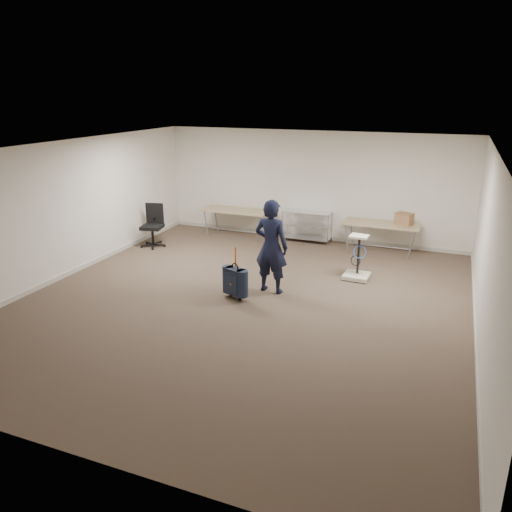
% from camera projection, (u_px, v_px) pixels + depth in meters
% --- Properties ---
extents(ground, '(9.00, 9.00, 0.00)m').
position_uv_depth(ground, '(244.00, 301.00, 9.33)').
color(ground, '#413227').
rests_on(ground, ground).
extents(room_shell, '(8.00, 9.00, 9.00)m').
position_uv_depth(room_shell, '(269.00, 274.00, 10.53)').
color(room_shell, white).
rests_on(room_shell, ground).
extents(folding_table_left, '(1.80, 0.75, 0.73)m').
position_uv_depth(folding_table_left, '(236.00, 212.00, 13.26)').
color(folding_table_left, '#937B5A').
rests_on(folding_table_left, ground).
extents(folding_table_right, '(1.80, 0.75, 0.73)m').
position_uv_depth(folding_table_right, '(381.00, 225.00, 11.93)').
color(folding_table_right, '#937B5A').
rests_on(folding_table_right, ground).
extents(wire_shelf, '(1.22, 0.47, 0.80)m').
position_uv_depth(wire_shelf, '(307.00, 225.00, 12.89)').
color(wire_shelf, silver).
rests_on(wire_shelf, ground).
extents(person, '(0.70, 0.49, 1.83)m').
position_uv_depth(person, '(271.00, 247.00, 9.50)').
color(person, black).
rests_on(person, ground).
extents(suitcase, '(0.42, 0.33, 1.02)m').
position_uv_depth(suitcase, '(235.00, 282.00, 9.32)').
color(suitcase, '#162233').
rests_on(suitcase, ground).
extents(office_chair, '(0.64, 0.64, 1.06)m').
position_uv_depth(office_chair, '(153.00, 234.00, 12.55)').
color(office_chair, black).
rests_on(office_chair, ground).
extents(equipment_cart, '(0.54, 0.54, 0.94)m').
position_uv_depth(equipment_cart, '(357.00, 268.00, 10.36)').
color(equipment_cart, beige).
rests_on(equipment_cart, ground).
extents(cardboard_box, '(0.45, 0.39, 0.28)m').
position_uv_depth(cardboard_box, '(404.00, 219.00, 11.74)').
color(cardboard_box, brown).
rests_on(cardboard_box, folding_table_right).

